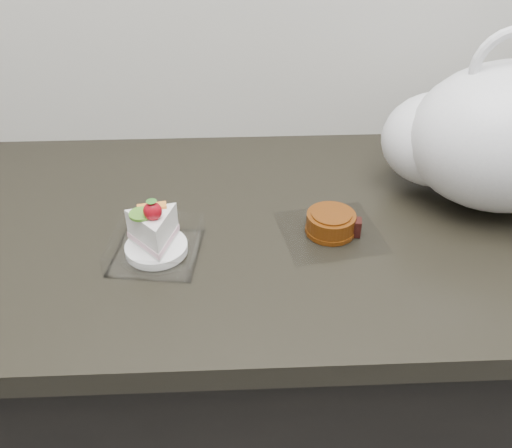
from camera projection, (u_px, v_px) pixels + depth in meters
The scene contains 4 objects.
counter at pixel (278, 388), 1.24m from camera, with size 2.04×0.64×0.90m.
cake_tray at pixel (155, 239), 0.88m from camera, with size 0.15×0.15×0.10m.
mooncake_wrap at pixel (331, 225), 0.94m from camera, with size 0.18×0.18×0.04m.
plastic_bag at pixel (495, 136), 0.96m from camera, with size 0.41×0.34×0.31m.
Camera 1 is at (-0.08, 0.90, 1.46)m, focal length 40.00 mm.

